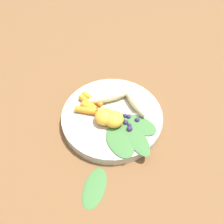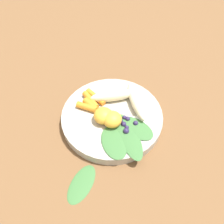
{
  "view_description": "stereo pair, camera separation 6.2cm",
  "coord_description": "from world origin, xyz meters",
  "px_view_note": "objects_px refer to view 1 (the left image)",
  "views": [
    {
      "loc": [
        0.25,
        -0.29,
        0.52
      ],
      "look_at": [
        0.0,
        0.0,
        0.04
      ],
      "focal_mm": 39.46,
      "sensor_mm": 36.0,
      "label": 1
    },
    {
      "loc": [
        0.3,
        -0.24,
        0.52
      ],
      "look_at": [
        0.0,
        0.0,
        0.04
      ],
      "focal_mm": 39.46,
      "sensor_mm": 36.0,
      "label": 2
    }
  ],
  "objects_px": {
    "bowl": "(112,118)",
    "orange_segment_near": "(114,119)",
    "banana_peeled_left": "(111,95)",
    "banana_peeled_right": "(134,98)",
    "kale_leaf_stray": "(94,187)"
  },
  "relations": [
    {
      "from": "banana_peeled_left",
      "to": "banana_peeled_right",
      "type": "relative_size",
      "value": 1.0
    },
    {
      "from": "bowl",
      "to": "orange_segment_near",
      "type": "height_order",
      "value": "orange_segment_near"
    },
    {
      "from": "bowl",
      "to": "kale_leaf_stray",
      "type": "relative_size",
      "value": 2.66
    },
    {
      "from": "bowl",
      "to": "kale_leaf_stray",
      "type": "height_order",
      "value": "bowl"
    },
    {
      "from": "banana_peeled_left",
      "to": "kale_leaf_stray",
      "type": "height_order",
      "value": "banana_peeled_left"
    },
    {
      "from": "kale_leaf_stray",
      "to": "bowl",
      "type": "bearing_deg",
      "value": -176.84
    },
    {
      "from": "banana_peeled_left",
      "to": "kale_leaf_stray",
      "type": "xyz_separation_m",
      "value": [
        0.13,
        -0.2,
        -0.04
      ]
    },
    {
      "from": "bowl",
      "to": "orange_segment_near",
      "type": "bearing_deg",
      "value": -38.51
    },
    {
      "from": "bowl",
      "to": "kale_leaf_stray",
      "type": "xyz_separation_m",
      "value": [
        0.09,
        -0.16,
        -0.01
      ]
    },
    {
      "from": "orange_segment_near",
      "to": "banana_peeled_right",
      "type": "bearing_deg",
      "value": 94.57
    },
    {
      "from": "banana_peeled_left",
      "to": "orange_segment_near",
      "type": "relative_size",
      "value": 2.7
    },
    {
      "from": "bowl",
      "to": "banana_peeled_right",
      "type": "xyz_separation_m",
      "value": [
        0.02,
        0.07,
        0.03
      ]
    },
    {
      "from": "banana_peeled_left",
      "to": "banana_peeled_right",
      "type": "xyz_separation_m",
      "value": [
        0.05,
        0.03,
        0.0
      ]
    },
    {
      "from": "banana_peeled_left",
      "to": "orange_segment_near",
      "type": "distance_m",
      "value": 0.08
    },
    {
      "from": "orange_segment_near",
      "to": "banana_peeled_left",
      "type": "bearing_deg",
      "value": 136.76
    }
  ]
}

